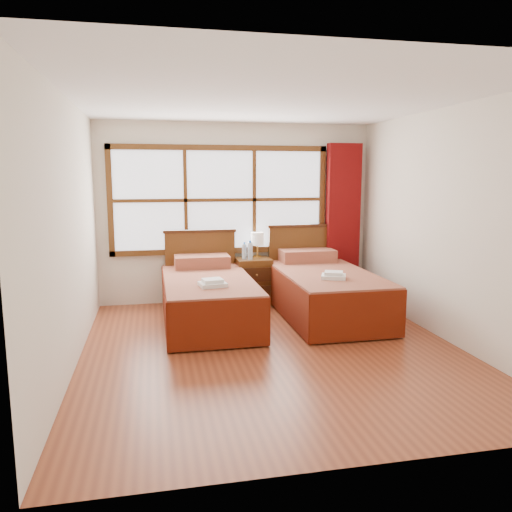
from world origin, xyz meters
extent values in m
plane|color=brown|center=(0.00, 0.00, 0.00)|extent=(4.50, 4.50, 0.00)
plane|color=white|center=(0.00, 0.00, 2.60)|extent=(4.50, 4.50, 0.00)
plane|color=silver|center=(0.00, 2.25, 1.30)|extent=(4.00, 0.00, 4.00)
plane|color=silver|center=(-2.00, 0.00, 1.30)|extent=(0.00, 4.50, 4.50)
plane|color=silver|center=(2.00, 0.00, 1.30)|extent=(0.00, 4.50, 4.50)
cube|color=white|center=(-0.25, 2.22, 1.50)|extent=(3.00, 0.02, 1.40)
cube|color=#542F12|center=(-0.25, 2.20, 0.76)|extent=(3.16, 0.06, 0.08)
cube|color=#542F12|center=(-0.25, 2.20, 2.24)|extent=(3.16, 0.06, 0.08)
cube|color=#542F12|center=(-1.79, 2.20, 1.50)|extent=(0.08, 0.06, 1.56)
cube|color=#542F12|center=(1.29, 2.20, 1.50)|extent=(0.08, 0.06, 1.56)
cube|color=#542F12|center=(-0.75, 2.20, 1.50)|extent=(0.05, 0.05, 1.40)
cube|color=#542F12|center=(0.25, 2.20, 1.50)|extent=(0.05, 0.05, 1.40)
cube|color=#542F12|center=(-0.25, 2.20, 1.50)|extent=(3.00, 0.05, 0.05)
cube|color=#6B0A0A|center=(1.60, 2.11, 1.17)|extent=(0.50, 0.16, 2.30)
cube|color=#381B0B|center=(-0.56, 1.13, 0.16)|extent=(0.97, 1.93, 0.31)
cube|color=maroon|center=(-0.56, 1.13, 0.45)|extent=(1.08, 2.14, 0.26)
cube|color=maroon|center=(-1.10, 1.13, 0.29)|extent=(0.03, 2.14, 0.53)
cube|color=maroon|center=(-0.02, 1.13, 0.29)|extent=(0.03, 2.14, 0.53)
cube|color=maroon|center=(-0.56, 0.07, 0.29)|extent=(1.08, 0.03, 0.53)
cube|color=maroon|center=(-0.56, 1.91, 0.66)|extent=(0.76, 0.44, 0.17)
cube|color=#542F12|center=(-0.56, 2.14, 0.52)|extent=(1.01, 0.06, 1.05)
cube|color=#381B0B|center=(-0.56, 2.14, 1.06)|extent=(1.05, 0.08, 0.04)
cube|color=#381B0B|center=(0.99, 1.13, 0.16)|extent=(1.01, 2.01, 0.33)
cube|color=maroon|center=(0.99, 1.13, 0.47)|extent=(1.13, 2.23, 0.27)
cube|color=maroon|center=(0.42, 1.13, 0.30)|extent=(0.03, 2.23, 0.56)
cube|color=maroon|center=(1.55, 1.13, 0.30)|extent=(0.03, 2.23, 0.56)
cube|color=maroon|center=(0.99, 0.02, 0.30)|extent=(1.13, 0.03, 0.56)
cube|color=maroon|center=(0.99, 1.94, 0.69)|extent=(0.79, 0.46, 0.18)
cube|color=#542F12|center=(0.99, 2.14, 0.55)|extent=(1.05, 0.06, 1.09)
cube|color=#381B0B|center=(0.99, 2.14, 1.11)|extent=(1.09, 0.08, 0.04)
cube|color=#542F12|center=(0.20, 2.00, 0.33)|extent=(0.50, 0.44, 0.66)
cube|color=#381B0B|center=(0.20, 1.77, 0.20)|extent=(0.44, 0.02, 0.20)
cube|color=#381B0B|center=(0.20, 1.77, 0.46)|extent=(0.44, 0.02, 0.20)
sphere|color=#A27436|center=(0.20, 1.75, 0.20)|extent=(0.03, 0.03, 0.03)
sphere|color=#A27436|center=(0.20, 1.75, 0.46)|extent=(0.03, 0.03, 0.03)
cube|color=white|center=(-0.56, 0.65, 0.60)|extent=(0.33, 0.30, 0.05)
cube|color=white|center=(-0.56, 0.65, 0.64)|extent=(0.25, 0.23, 0.04)
cube|color=white|center=(0.93, 0.67, 0.62)|extent=(0.37, 0.35, 0.05)
cube|color=white|center=(0.93, 0.67, 0.67)|extent=(0.27, 0.26, 0.04)
cylinder|color=gold|center=(0.28, 2.12, 0.67)|extent=(0.12, 0.12, 0.02)
cylinder|color=gold|center=(0.28, 2.12, 0.76)|extent=(0.03, 0.03, 0.16)
cylinder|color=white|center=(0.28, 2.12, 0.93)|extent=(0.19, 0.19, 0.19)
cylinder|color=#ACC6DE|center=(0.06, 1.97, 0.77)|extent=(0.07, 0.07, 0.22)
cylinder|color=#1754AC|center=(0.06, 1.97, 0.89)|extent=(0.03, 0.03, 0.03)
cylinder|color=#ACC6DE|center=(0.13, 1.92, 0.78)|extent=(0.07, 0.07, 0.24)
cylinder|color=#1754AC|center=(0.13, 1.92, 0.92)|extent=(0.04, 0.04, 0.03)
camera|label=1|loc=(-1.21, -5.00, 1.85)|focal=35.00mm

